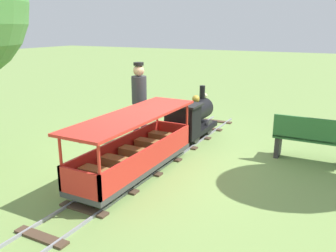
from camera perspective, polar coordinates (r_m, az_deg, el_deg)
name	(u,v)px	position (r m, az deg, el deg)	size (l,w,h in m)	color
ground_plane	(164,157)	(6.41, -0.70, -5.09)	(60.00, 60.00, 0.00)	#75934C
track	(163,157)	(6.38, -0.84, -5.05)	(0.72, 6.40, 0.04)	gray
locomotive	(191,117)	(7.28, 3.73, 1.41)	(0.68, 1.45, 1.02)	black
passenger_car	(135,151)	(5.52, -5.36, -4.03)	(0.78, 2.70, 0.97)	#3F3F3F
conductor_person	(139,96)	(7.08, -4.68, 4.89)	(0.30, 0.30, 1.62)	#282D47
park_bench	(312,139)	(6.56, 22.38, -2.00)	(1.30, 0.42, 0.82)	#2D6B33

